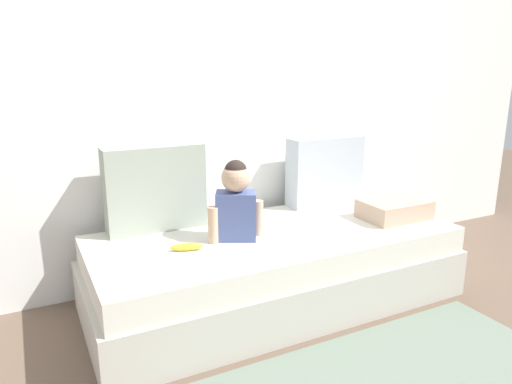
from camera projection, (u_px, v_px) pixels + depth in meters
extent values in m
plane|color=brown|center=(274.00, 300.00, 2.81)|extent=(12.00, 12.00, 0.00)
cube|color=white|center=(231.00, 90.00, 3.01)|extent=(5.32, 0.10, 2.39)
cube|color=beige|center=(274.00, 279.00, 2.78)|extent=(2.12, 0.91, 0.28)
cube|color=silver|center=(275.00, 244.00, 2.72)|extent=(2.06, 0.88, 0.15)
cube|color=#99A393|center=(155.00, 188.00, 2.69)|extent=(0.56, 0.16, 0.49)
cube|color=#B2BCC6|center=(325.00, 171.00, 3.20)|extent=(0.53, 0.16, 0.46)
cube|color=#4C5B93|center=(236.00, 215.00, 2.56)|extent=(0.25, 0.22, 0.26)
sphere|color=tan|center=(236.00, 178.00, 2.51)|extent=(0.16, 0.16, 0.16)
sphere|color=#2D231E|center=(235.00, 171.00, 2.50)|extent=(0.12, 0.12, 0.12)
cylinder|color=tan|center=(213.00, 225.00, 2.51)|extent=(0.06, 0.06, 0.20)
cylinder|color=tan|center=(258.00, 218.00, 2.63)|extent=(0.06, 0.06, 0.20)
ellipsoid|color=yellow|center=(187.00, 247.00, 2.42)|extent=(0.18, 0.09, 0.04)
cube|color=tan|center=(394.00, 209.00, 2.93)|extent=(0.40, 0.28, 0.12)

